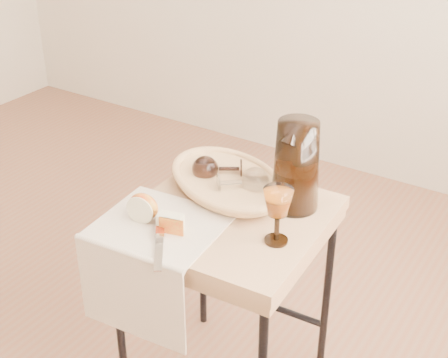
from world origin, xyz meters
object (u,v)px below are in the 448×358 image
Objects in this scene: tea_towel at (160,225)px; pitcher at (296,165)px; table_knife at (159,240)px; wine_goblet at (277,216)px; apple_half at (144,206)px; goblet_lying_a at (221,169)px; goblet_lying_b at (240,182)px; bread_basket at (227,183)px; side_table at (228,307)px.

pitcher is at bearing 43.64° from tea_towel.
table_knife is (-0.20, -0.35, -0.11)m from pitcher.
wine_goblet is at bearing -69.90° from pitcher.
wine_goblet is 0.36m from apple_half.
pitcher reaches higher than goblet_lying_a.
tea_towel is 0.09m from table_knife.
goblet_lying_a is at bearing -171.37° from pitcher.
pitcher is 0.42m from apple_half.
wine_goblet reaches higher than goblet_lying_a.
goblet_lying_b is 0.24m from wine_goblet.
pitcher is at bearing 149.03° from goblet_lying_a.
wine_goblet is at bearing -7.30° from bread_basket.
tea_towel is 0.26m from goblet_lying_b.
apple_half is at bearing -139.38° from side_table.
goblet_lying_a is at bearing 116.30° from goblet_lying_b.
apple_half is (-0.06, -0.28, -0.01)m from goblet_lying_a.
goblet_lying_b is at bearing -155.96° from pitcher.
wine_goblet is at bearing -75.03° from goblet_lying_b.
apple_half is (-0.10, -0.26, 0.02)m from bread_basket.
bread_basket is at bearing 59.76° from apple_half.
bread_basket reaches higher than side_table.
apple_half reaches higher than side_table.
goblet_lying_b reaches higher than tea_towel.
goblet_lying_a is 0.28m from apple_half.
side_table is 0.41m from goblet_lying_a.
side_table is 4.98× the size of goblet_lying_b.
side_table is 0.44m from apple_half.
tea_towel is 1.09× the size of pitcher.
goblet_lying_b is 0.44× the size of pitcher.
table_knife reaches higher than side_table.
goblet_lying_a is 0.10m from goblet_lying_b.
bread_basket is at bearing -166.46° from pitcher.
goblet_lying_b reaches higher than apple_half.
bread_basket is (0.05, 0.26, 0.02)m from tea_towel.
table_knife is (-0.24, -0.17, -0.06)m from wine_goblet.
goblet_lying_a reaches higher than bread_basket.
tea_towel is 0.86× the size of bread_basket.
bread_basket is 2.95× the size of goblet_lying_a.
table_knife is at bearing -43.07° from apple_half.
apple_half is (-0.17, -0.15, 0.37)m from side_table.
goblet_lying_a is at bearing 150.91° from table_knife.
goblet_lying_a is (0.01, 0.28, 0.05)m from tea_towel.
side_table is 1.75× the size of bread_basket.
apple_half reaches higher than tea_towel.
goblet_lying_b is (0.06, -0.02, 0.03)m from bread_basket.
tea_towel is at bearing -9.82° from apple_half.
table_knife is (0.04, -0.35, -0.04)m from goblet_lying_a.
goblet_lying_a reaches higher than table_knife.
tea_towel is 0.07m from apple_half.
apple_half is at bearing 175.21° from tea_towel.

